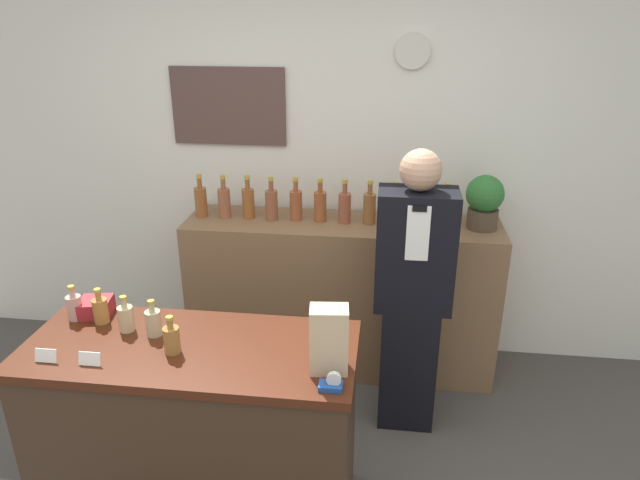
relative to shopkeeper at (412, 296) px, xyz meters
name	(u,v)px	position (x,y,z in m)	size (l,w,h in m)	color
back_wall	(319,155)	(-0.61, 0.81, 0.56)	(5.20, 0.09, 2.70)	silver
back_shelf	(341,296)	(-0.42, 0.52, -0.29)	(1.94, 0.47, 1.01)	brown
display_counter	(198,430)	(-0.96, -0.76, -0.35)	(1.43, 0.60, 0.90)	#382619
shopkeeper	(412,296)	(0.00, 0.00, 0.00)	(0.40, 0.25, 1.60)	black
potted_plant	(484,200)	(0.41, 0.53, 0.38)	(0.22, 0.22, 0.32)	#4C3D2D
paper_bag	(329,340)	(-0.36, -0.86, 0.24)	(0.16, 0.12, 0.28)	tan
tape_dispenser	(332,384)	(-0.33, -0.98, 0.13)	(0.09, 0.06, 0.07)	#1E4799
price_card_left	(46,356)	(-1.50, -0.95, 0.13)	(0.09, 0.02, 0.06)	white
price_card_right	(90,359)	(-1.31, -0.95, 0.13)	(0.09, 0.02, 0.06)	white
gift_box	(96,307)	(-1.48, -0.56, 0.14)	(0.16, 0.16, 0.08)	maroon
counter_bottle_0	(74,307)	(-1.56, -0.61, 0.17)	(0.07, 0.07, 0.17)	tan
counter_bottle_1	(100,310)	(-1.42, -0.62, 0.17)	(0.07, 0.07, 0.17)	#A46E35
counter_bottle_2	(126,318)	(-1.28, -0.67, 0.17)	(0.07, 0.07, 0.17)	tan
counter_bottle_3	(153,322)	(-1.14, -0.69, 0.17)	(0.07, 0.07, 0.17)	tan
counter_bottle_4	(172,339)	(-1.02, -0.82, 0.17)	(0.07, 0.07, 0.17)	olive
shelf_bottle_0	(201,201)	(-1.31, 0.53, 0.31)	(0.08, 0.08, 0.27)	brown
shelf_bottle_1	(224,202)	(-1.16, 0.53, 0.31)	(0.08, 0.08, 0.27)	brown
shelf_bottle_2	(248,202)	(-1.01, 0.54, 0.31)	(0.08, 0.08, 0.27)	brown
shelf_bottle_3	(272,204)	(-0.86, 0.52, 0.31)	(0.08, 0.08, 0.27)	brown
shelf_bottle_4	(296,204)	(-0.71, 0.53, 0.31)	(0.08, 0.08, 0.27)	brown
shelf_bottle_5	(320,205)	(-0.56, 0.53, 0.31)	(0.08, 0.08, 0.27)	brown
shelf_bottle_6	(345,207)	(-0.41, 0.52, 0.31)	(0.08, 0.08, 0.27)	brown
shelf_bottle_7	(369,207)	(-0.26, 0.53, 0.31)	(0.08, 0.08, 0.27)	brown
shelf_bottle_8	(394,209)	(-0.11, 0.51, 0.31)	(0.08, 0.08, 0.27)	brown
shelf_bottle_9	(420,210)	(0.04, 0.52, 0.31)	(0.08, 0.08, 0.27)	brown
shelf_bottle_10	(445,210)	(0.19, 0.53, 0.31)	(0.08, 0.08, 0.27)	brown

